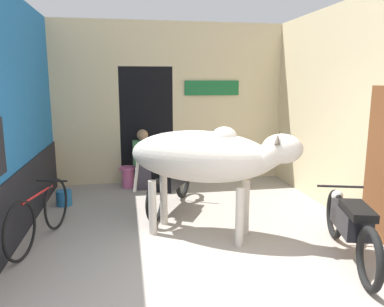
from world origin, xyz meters
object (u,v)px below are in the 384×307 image
(cow, at_px, (206,157))
(motorcycle_near, at_px, (350,224))
(bicycle, at_px, (40,215))
(motorcycle_far, at_px, (171,183))
(bucket, at_px, (64,198))
(plastic_stool, at_px, (128,176))
(shopkeeper_seated, at_px, (143,157))

(cow, xyz_separation_m, motorcycle_near, (1.52, -1.03, -0.66))
(bicycle, bearing_deg, motorcycle_near, -17.31)
(motorcycle_near, bearing_deg, bicycle, 162.69)
(motorcycle_far, xyz_separation_m, bicycle, (-1.84, -1.05, -0.07))
(cow, height_order, bucket, cow)
(motorcycle_near, height_order, plastic_stool, motorcycle_near)
(plastic_stool, bearing_deg, bucket, -139.54)
(plastic_stool, bearing_deg, bicycle, -114.99)
(motorcycle_near, xyz_separation_m, bicycle, (-3.71, 1.16, -0.07))
(cow, xyz_separation_m, shopkeeper_seated, (-0.73, 2.52, -0.48))
(motorcycle_far, distance_m, bucket, 1.88)
(plastic_stool, relative_size, bucket, 1.62)
(plastic_stool, bearing_deg, cow, -68.34)
(cow, bearing_deg, motorcycle_far, 106.14)
(shopkeeper_seated, bearing_deg, cow, -73.92)
(motorcycle_near, bearing_deg, bucket, 143.63)
(bucket, bearing_deg, cow, -38.00)
(motorcycle_near, distance_m, plastic_stool, 4.44)
(cow, relative_size, motorcycle_near, 1.19)
(bicycle, xyz_separation_m, shopkeeper_seated, (1.46, 2.39, 0.25))
(motorcycle_near, relative_size, bucket, 7.40)
(motorcycle_near, bearing_deg, cow, 146.03)
(motorcycle_far, distance_m, bicycle, 2.12)
(motorcycle_far, bearing_deg, cow, -73.86)
(plastic_stool, bearing_deg, motorcycle_near, -54.81)
(motorcycle_far, height_order, plastic_stool, motorcycle_far)
(cow, distance_m, plastic_stool, 2.93)
(bicycle, relative_size, bucket, 6.48)
(motorcycle_far, bearing_deg, motorcycle_near, -49.75)
(bicycle, height_order, plastic_stool, bicycle)
(cow, height_order, motorcycle_far, cow)
(cow, relative_size, bicycle, 1.36)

